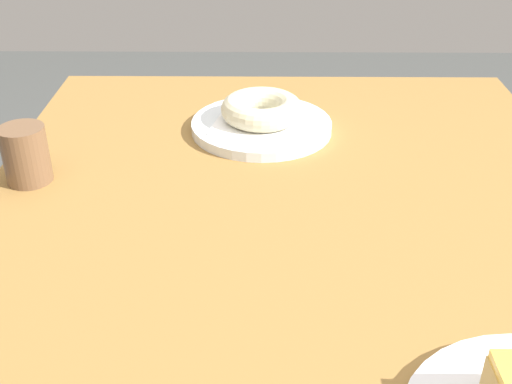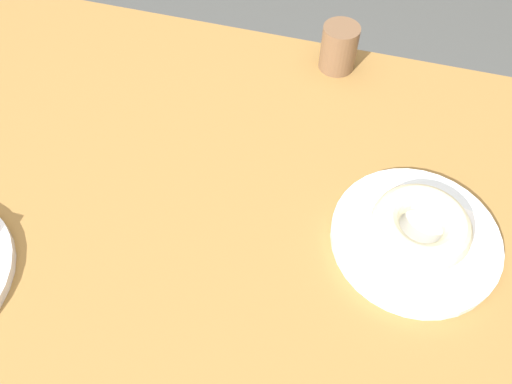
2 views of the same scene
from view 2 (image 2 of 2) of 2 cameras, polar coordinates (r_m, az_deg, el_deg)
name	(u,v)px [view 2 (image 2 of 2)]	position (r m, az deg, el deg)	size (l,w,h in m)	color
ground_plane	(215,373)	(1.35, -4.73, -20.06)	(6.00, 6.00, 0.00)	#474A48
table	(183,241)	(0.72, -8.36, -5.55)	(1.06, 0.77, 0.76)	olive
plate_sugar_ring	(415,238)	(0.64, 17.81, -5.04)	(0.21, 0.21, 0.01)	white
napkin_sugar_ring	(417,234)	(0.64, 18.01, -4.63)	(0.13, 0.13, 0.00)	white
donut_sugar_ring	(421,226)	(0.62, 18.44, -3.76)	(0.12, 0.12, 0.03)	beige
sugar_jar	(339,48)	(0.82, 9.51, 16.06)	(0.06, 0.06, 0.07)	brown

